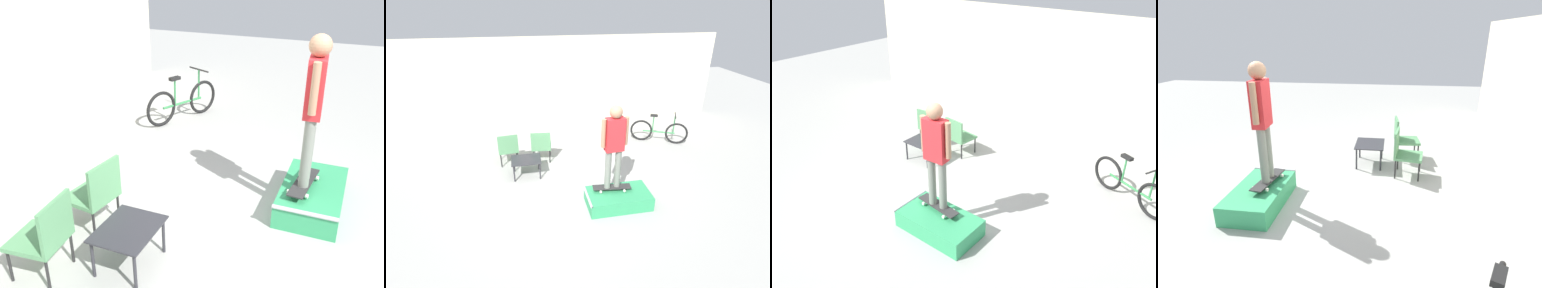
# 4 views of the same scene
# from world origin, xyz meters

# --- Properties ---
(ground_plane) EXTENTS (24.00, 24.00, 0.00)m
(ground_plane) POSITION_xyz_m (0.00, 0.00, 0.00)
(ground_plane) COLOR #A8A8A3
(skate_ramp_box) EXTENTS (1.39, 0.76, 0.34)m
(skate_ramp_box) POSITION_xyz_m (0.86, -0.80, 0.16)
(skate_ramp_box) COLOR #339E60
(skate_ramp_box) RESTS_ON ground_plane
(skateboard_on_ramp) EXTENTS (0.84, 0.32, 0.07)m
(skateboard_on_ramp) POSITION_xyz_m (0.74, -0.69, 0.40)
(skateboard_on_ramp) COLOR #2D2D2D
(skateboard_on_ramp) RESTS_ON skate_ramp_box
(person_skater) EXTENTS (0.57, 0.26, 1.84)m
(person_skater) POSITION_xyz_m (0.74, -0.69, 1.51)
(person_skater) COLOR gray
(person_skater) RESTS_ON skateboard_on_ramp
(coffee_table) EXTENTS (0.73, 0.59, 0.46)m
(coffee_table) POSITION_xyz_m (-1.03, 0.82, 0.40)
(coffee_table) COLOR #2D2D33
(coffee_table) RESTS_ON ground_plane
(patio_chair_left) EXTENTS (0.57, 0.57, 0.90)m
(patio_chair_left) POSITION_xyz_m (-1.48, 1.51, 0.49)
(patio_chair_left) COLOR black
(patio_chair_left) RESTS_ON ground_plane
(patio_chair_right) EXTENTS (0.58, 0.58, 0.90)m
(patio_chair_right) POSITION_xyz_m (-0.59, 1.51, 0.49)
(patio_chair_right) COLOR black
(patio_chair_right) RESTS_ON ground_plane
(bicycle) EXTENTS (1.61, 0.82, 0.94)m
(bicycle) POSITION_xyz_m (3.10, 2.03, 0.36)
(bicycle) COLOR black
(bicycle) RESTS_ON ground_plane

